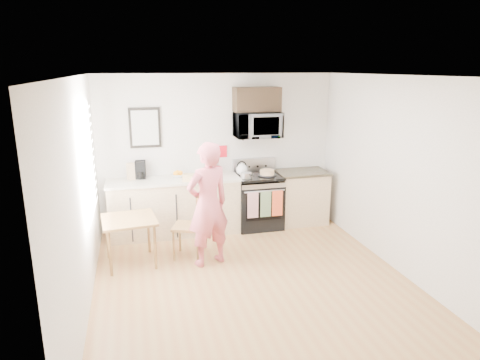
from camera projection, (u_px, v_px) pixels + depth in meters
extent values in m
plane|color=#9D693C|center=(255.00, 284.00, 5.48)|extent=(4.60, 4.60, 0.00)
cube|color=beige|center=(218.00, 151.00, 7.31)|extent=(4.00, 0.04, 2.60)
cube|color=beige|center=(347.00, 273.00, 2.99)|extent=(4.00, 0.04, 2.60)
cube|color=beige|center=(80.00, 199.00, 4.68)|extent=(0.04, 4.60, 2.60)
cube|color=beige|center=(401.00, 177.00, 5.62)|extent=(0.04, 4.60, 2.60)
cube|color=white|center=(257.00, 76.00, 4.82)|extent=(4.00, 4.60, 0.04)
cube|color=silver|center=(87.00, 161.00, 5.37)|extent=(0.02, 1.40, 1.50)
cube|color=white|center=(88.00, 161.00, 5.37)|extent=(0.01, 1.30, 1.40)
cube|color=tan|center=(175.00, 208.00, 7.05)|extent=(2.10, 0.60, 0.90)
cube|color=#F0E8CF|center=(174.00, 180.00, 6.93)|extent=(2.14, 0.64, 0.04)
cube|color=tan|center=(301.00, 198.00, 7.58)|extent=(0.84, 0.60, 0.90)
cube|color=black|center=(302.00, 172.00, 7.46)|extent=(0.88, 0.64, 0.04)
cube|color=black|center=(258.00, 205.00, 7.38)|extent=(0.76, 0.65, 0.77)
cube|color=black|center=(264.00, 207.00, 7.07)|extent=(0.61, 0.02, 0.45)
cube|color=#A6A6AA|center=(264.00, 188.00, 6.99)|extent=(0.74, 0.02, 0.14)
cylinder|color=#A6A6AA|center=(265.00, 191.00, 6.96)|extent=(0.68, 0.02, 0.02)
cube|color=black|center=(259.00, 176.00, 7.25)|extent=(0.76, 0.65, 0.04)
cube|color=#A6A6AA|center=(254.00, 165.00, 7.48)|extent=(0.76, 0.08, 0.24)
cube|color=silver|center=(253.00, 205.00, 6.96)|extent=(0.18, 0.02, 0.44)
cube|color=#5B774F|center=(266.00, 204.00, 7.01)|extent=(0.18, 0.02, 0.44)
cube|color=#C3431D|center=(277.00, 203.00, 7.06)|extent=(0.18, 0.02, 0.44)
imported|color=#A6A6AA|center=(257.00, 125.00, 7.13)|extent=(0.76, 0.51, 0.42)
cube|color=black|center=(257.00, 99.00, 7.07)|extent=(0.76, 0.35, 0.40)
cube|color=black|center=(145.00, 128.00, 6.89)|extent=(0.50, 0.03, 0.65)
cube|color=beige|center=(145.00, 128.00, 6.87)|extent=(0.42, 0.01, 0.56)
cube|color=red|center=(221.00, 151.00, 7.30)|extent=(0.20, 0.02, 0.20)
imported|color=#C63652|center=(208.00, 205.00, 5.85)|extent=(0.74, 0.61, 1.74)
cube|color=brown|center=(129.00, 220.00, 5.90)|extent=(0.72, 0.72, 0.04)
cylinder|color=brown|center=(110.00, 254.00, 5.62)|extent=(0.04, 0.04, 0.64)
cylinder|color=brown|center=(155.00, 247.00, 5.82)|extent=(0.04, 0.04, 0.64)
cylinder|color=brown|center=(107.00, 237.00, 6.16)|extent=(0.04, 0.04, 0.64)
cylinder|color=brown|center=(149.00, 232.00, 6.36)|extent=(0.04, 0.04, 0.64)
cube|color=brown|center=(188.00, 226.00, 6.17)|extent=(0.53, 0.53, 0.04)
cube|color=brown|center=(201.00, 210.00, 6.08)|extent=(0.18, 0.40, 0.49)
cube|color=#5B0F1A|center=(202.00, 210.00, 6.08)|extent=(0.19, 0.37, 0.41)
cylinder|color=brown|center=(174.00, 246.00, 6.08)|extent=(0.03, 0.03, 0.45)
cylinder|color=brown|center=(198.00, 248.00, 6.05)|extent=(0.03, 0.03, 0.45)
cylinder|color=brown|center=(180.00, 237.00, 6.42)|extent=(0.03, 0.03, 0.45)
cylinder|color=brown|center=(203.00, 238.00, 6.38)|extent=(0.03, 0.03, 0.45)
cube|color=brown|center=(209.00, 168.00, 7.25)|extent=(0.12, 0.15, 0.21)
cylinder|color=red|center=(217.00, 171.00, 7.18)|extent=(0.12, 0.12, 0.15)
imported|color=white|center=(178.00, 175.00, 7.04)|extent=(0.30, 0.30, 0.06)
cube|color=tan|center=(131.00, 171.00, 6.86)|extent=(0.13, 0.13, 0.27)
cube|color=black|center=(140.00, 170.00, 6.95)|extent=(0.17, 0.21, 0.29)
cylinder|color=black|center=(141.00, 175.00, 6.88)|extent=(0.11, 0.11, 0.11)
cube|color=tan|center=(193.00, 178.00, 6.78)|extent=(0.34, 0.22, 0.11)
cylinder|color=black|center=(267.00, 175.00, 7.21)|extent=(0.30, 0.30, 0.02)
cylinder|color=tan|center=(267.00, 172.00, 7.19)|extent=(0.24, 0.24, 0.08)
sphere|color=white|center=(242.00, 170.00, 7.21)|extent=(0.19, 0.19, 0.19)
cone|color=white|center=(242.00, 164.00, 7.19)|extent=(0.06, 0.06, 0.06)
torus|color=black|center=(242.00, 166.00, 7.20)|extent=(0.17, 0.02, 0.17)
cylinder|color=#A6A6AA|center=(246.00, 176.00, 7.02)|extent=(0.19, 0.19, 0.09)
cylinder|color=black|center=(251.00, 175.00, 6.89)|extent=(0.07, 0.17, 0.02)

